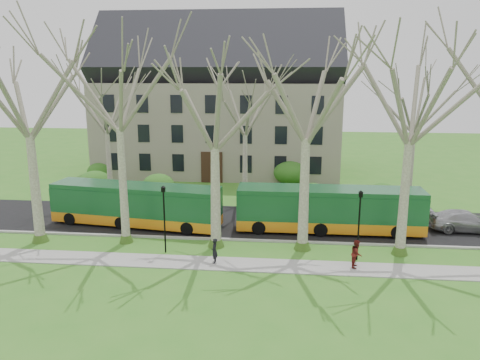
% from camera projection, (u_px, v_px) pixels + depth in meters
% --- Properties ---
extents(ground, '(120.00, 120.00, 0.00)m').
position_uv_depth(ground, '(260.00, 250.00, 30.28)').
color(ground, '#377922').
rests_on(ground, ground).
extents(sidewalk, '(70.00, 2.00, 0.06)m').
position_uv_depth(sidewalk, '(258.00, 265.00, 27.85)').
color(sidewalk, gray).
rests_on(sidewalk, ground).
extents(road, '(80.00, 8.00, 0.06)m').
position_uv_depth(road, '(264.00, 222.00, 35.60)').
color(road, black).
rests_on(road, ground).
extents(curb, '(80.00, 0.25, 0.14)m').
position_uv_depth(curb, '(261.00, 241.00, 31.72)').
color(curb, '#A5A39E').
rests_on(curb, ground).
extents(building, '(26.50, 12.20, 16.00)m').
position_uv_depth(building, '(219.00, 100.00, 52.22)').
color(building, gray).
rests_on(building, ground).
extents(tree_row_verge, '(49.00, 7.00, 14.00)m').
position_uv_depth(tree_row_verge, '(262.00, 142.00, 28.95)').
color(tree_row_verge, gray).
rests_on(tree_row_verge, ground).
extents(tree_row_far, '(33.00, 7.00, 12.00)m').
position_uv_depth(tree_row_far, '(253.00, 134.00, 39.67)').
color(tree_row_far, gray).
rests_on(tree_row_far, ground).
extents(lamp_row, '(36.22, 0.22, 4.30)m').
position_uv_depth(lamp_row, '(260.00, 217.00, 28.72)').
color(lamp_row, black).
rests_on(lamp_row, ground).
extents(hedges, '(30.60, 8.60, 2.00)m').
position_uv_depth(hedges, '(219.00, 182.00, 44.05)').
color(hedges, '#204E16').
rests_on(hedges, ground).
extents(bus_lead, '(12.90, 4.37, 3.16)m').
position_uv_depth(bus_lead, '(136.00, 204.00, 34.64)').
color(bus_lead, '#165029').
rests_on(bus_lead, road).
extents(bus_follow, '(13.05, 2.75, 3.26)m').
position_uv_depth(bus_follow, '(329.00, 209.00, 33.32)').
color(bus_follow, '#165029').
rests_on(bus_follow, road).
extents(sedan, '(5.07, 2.08, 1.47)m').
position_uv_depth(sedan, '(466.00, 221.00, 33.52)').
color(sedan, '#A7A6AB').
rests_on(sedan, road).
extents(pedestrian_a, '(0.38, 0.56, 1.52)m').
position_uv_depth(pedestrian_a, '(214.00, 251.00, 27.98)').
color(pedestrian_a, black).
rests_on(pedestrian_a, sidewalk).
extents(pedestrian_b, '(0.82, 0.95, 1.67)m').
position_uv_depth(pedestrian_b, '(357.00, 254.00, 27.36)').
color(pedestrian_b, '#5E1915').
rests_on(pedestrian_b, sidewalk).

